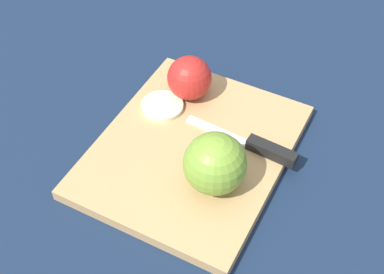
# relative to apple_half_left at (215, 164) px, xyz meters

# --- Properties ---
(ground_plane) EXTENTS (4.00, 4.00, 0.00)m
(ground_plane) POSITION_rel_apple_half_left_xyz_m (0.04, 0.06, -0.06)
(ground_plane) COLOR #14233D
(cutting_board) EXTENTS (0.35, 0.30, 0.02)m
(cutting_board) POSITION_rel_apple_half_left_xyz_m (0.04, 0.06, -0.05)
(cutting_board) COLOR tan
(cutting_board) RESTS_ON ground_plane
(apple_half_left) EXTENTS (0.08, 0.08, 0.08)m
(apple_half_left) POSITION_rel_apple_half_left_xyz_m (0.00, 0.00, 0.00)
(apple_half_left) COLOR olive
(apple_half_left) RESTS_ON cutting_board
(apple_half_right) EXTENTS (0.07, 0.07, 0.07)m
(apple_half_right) POSITION_rel_apple_half_left_xyz_m (0.12, 0.13, -0.01)
(apple_half_right) COLOR red
(apple_half_right) RESTS_ON cutting_board
(knife) EXTENTS (0.03, 0.17, 0.02)m
(knife) POSITION_rel_apple_half_left_xyz_m (0.09, -0.02, -0.03)
(knife) COLOR silver
(knife) RESTS_ON cutting_board
(apple_slice) EXTENTS (0.06, 0.06, 0.01)m
(apple_slice) POSITION_rel_apple_half_left_xyz_m (0.08, 0.14, -0.04)
(apple_slice) COLOR beige
(apple_slice) RESTS_ON cutting_board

